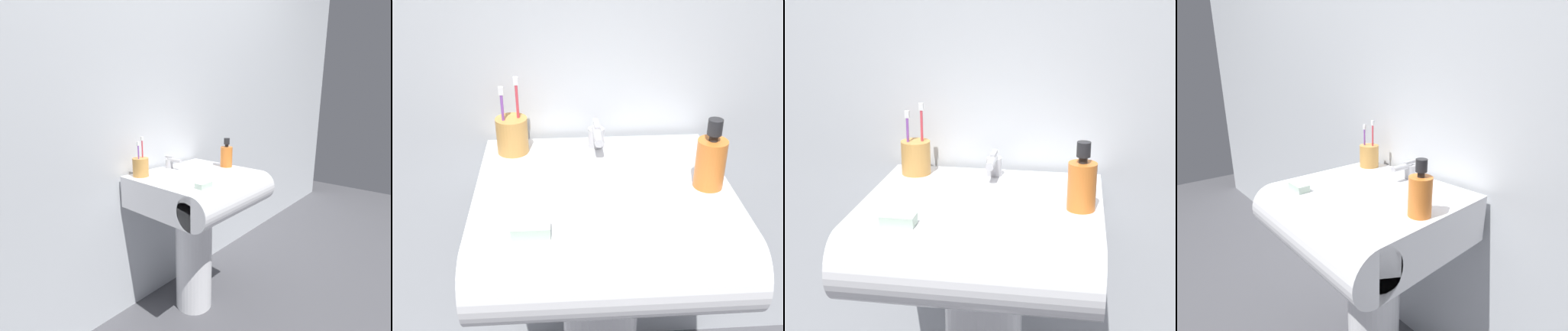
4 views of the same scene
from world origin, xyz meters
The scene contains 8 objects.
ground_plane centered at (0.00, 0.00, 0.00)m, with size 6.00×6.00×0.00m, color #4C4C51.
wall_back centered at (0.00, 0.28, 1.20)m, with size 5.00×0.05×2.40m, color silver.
sink_pedestal centered at (0.00, 0.00, 0.31)m, with size 0.20×0.20×0.62m, color white.
sink_basin centered at (0.00, -0.06, 0.70)m, with size 0.58×0.55×0.16m.
faucet centered at (0.00, 0.17, 0.81)m, with size 0.04×0.12×0.07m.
toothbrush_cup centered at (-0.21, 0.16, 0.82)m, with size 0.08×0.08×0.20m.
soap_bottle centered at (0.24, -0.04, 0.84)m, with size 0.07×0.07×0.16m.
bar_soap centered at (-0.16, -0.20, 0.79)m, with size 0.08×0.04×0.02m, color silver.
Camera 1 is at (-1.15, -1.01, 1.18)m, focal length 28.00 mm.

